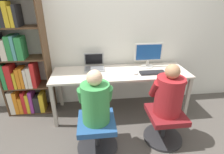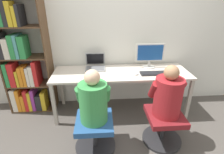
% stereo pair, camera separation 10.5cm
% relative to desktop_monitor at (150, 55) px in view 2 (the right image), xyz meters
% --- Properties ---
extents(ground_plane, '(14.00, 14.00, 0.00)m').
position_rel_desktop_monitor_xyz_m(ground_plane, '(-0.48, -0.50, -0.93)').
color(ground_plane, '#4C4742').
extents(wall_back, '(10.00, 0.05, 2.60)m').
position_rel_desktop_monitor_xyz_m(wall_back, '(-0.48, 0.22, 0.37)').
color(wall_back, silver).
rests_on(wall_back, ground_plane).
extents(desk, '(2.11, 0.66, 0.72)m').
position_rel_desktop_monitor_xyz_m(desk, '(-0.48, -0.17, -0.27)').
color(desk, beige).
rests_on(desk, ground_plane).
extents(desktop_monitor, '(0.46, 0.20, 0.39)m').
position_rel_desktop_monitor_xyz_m(desktop_monitor, '(0.00, 0.00, 0.00)').
color(desktop_monitor, beige).
rests_on(desktop_monitor, desk).
extents(laptop, '(0.32, 0.30, 0.24)m').
position_rel_desktop_monitor_xyz_m(laptop, '(-0.89, 0.02, -0.15)').
color(laptop, gray).
rests_on(laptop, desk).
extents(keyboard, '(0.39, 0.15, 0.03)m').
position_rel_desktop_monitor_xyz_m(keyboard, '(-0.01, -0.29, -0.19)').
color(keyboard, '#232326').
rests_on(keyboard, desk).
extents(computer_mouse_by_keyboard, '(0.07, 0.09, 0.03)m').
position_rel_desktop_monitor_xyz_m(computer_mouse_by_keyboard, '(-0.28, -0.29, -0.19)').
color(computer_mouse_by_keyboard, silver).
rests_on(computer_mouse_by_keyboard, desk).
extents(office_chair_left, '(0.52, 0.52, 0.44)m').
position_rel_desktop_monitor_xyz_m(office_chair_left, '(0.00, -0.89, -0.68)').
color(office_chair_left, '#262628').
rests_on(office_chair_left, ground_plane).
extents(office_chair_right, '(0.52, 0.52, 0.44)m').
position_rel_desktop_monitor_xyz_m(office_chair_right, '(-0.90, -0.95, -0.68)').
color(office_chair_right, '#262628').
rests_on(office_chair_right, ground_plane).
extents(person_at_monitor, '(0.41, 0.35, 0.66)m').
position_rel_desktop_monitor_xyz_m(person_at_monitor, '(0.00, -0.89, -0.22)').
color(person_at_monitor, maroon).
rests_on(person_at_monitor, office_chair_left).
extents(person_at_laptop, '(0.40, 0.34, 0.65)m').
position_rel_desktop_monitor_xyz_m(person_at_laptop, '(-0.90, -0.94, -0.22)').
color(person_at_laptop, '#388C47').
rests_on(person_at_laptop, office_chair_right).
extents(bookshelf, '(0.72, 0.33, 1.88)m').
position_rel_desktop_monitor_xyz_m(bookshelf, '(-2.03, 0.00, -0.08)').
color(bookshelf, '#513823').
rests_on(bookshelf, ground_plane).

